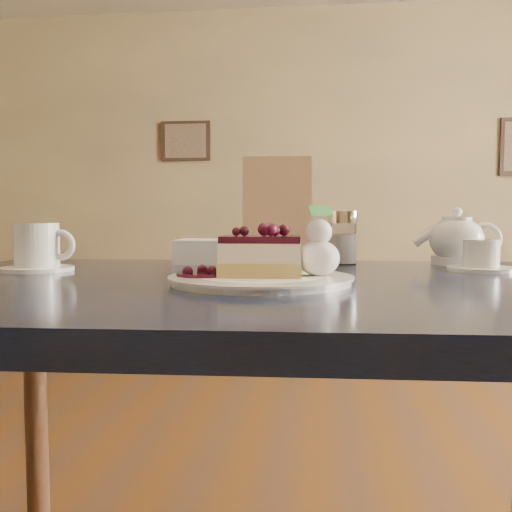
# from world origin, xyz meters

# --- Properties ---
(main_table) EXTENTS (1.35, 0.93, 0.83)m
(main_table) POSITION_xyz_m (-0.23, 0.20, 0.74)
(main_table) COLOR black
(main_table) RESTS_ON ground
(dessert_plate) EXTENTS (0.29, 0.29, 0.01)m
(dessert_plate) POSITION_xyz_m (-0.22, 0.15, 0.83)
(dessert_plate) COLOR white
(dessert_plate) RESTS_ON main_table
(cheesecake_slice) EXTENTS (0.14, 0.10, 0.07)m
(cheesecake_slice) POSITION_xyz_m (-0.22, 0.15, 0.87)
(cheesecake_slice) COLOR tan
(cheesecake_slice) RESTS_ON dessert_plate
(whipped_cream) EXTENTS (0.07, 0.07, 0.06)m
(whipped_cream) POSITION_xyz_m (-0.13, 0.16, 0.87)
(whipped_cream) COLOR white
(whipped_cream) RESTS_ON dessert_plate
(berry_sauce) EXTENTS (0.09, 0.09, 0.01)m
(berry_sauce) POSITION_xyz_m (-0.32, 0.14, 0.84)
(berry_sauce) COLOR #320D18
(berry_sauce) RESTS_ON dessert_plate
(coffee_set) EXTENTS (0.15, 0.14, 0.10)m
(coffee_set) POSITION_xyz_m (-0.69, 0.31, 0.87)
(coffee_set) COLOR white
(coffee_set) RESTS_ON main_table
(tea_set) EXTENTS (0.19, 0.28, 0.12)m
(tea_set) POSITION_xyz_m (0.18, 0.54, 0.87)
(tea_set) COLOR white
(tea_set) RESTS_ON main_table
(menu_card) EXTENTS (0.16, 0.04, 0.24)m
(menu_card) POSITION_xyz_m (-0.23, 0.51, 0.95)
(menu_card) COLOR beige
(menu_card) RESTS_ON main_table
(sugar_shaker) EXTENTS (0.07, 0.07, 0.12)m
(sugar_shaker) POSITION_xyz_m (-0.08, 0.54, 0.89)
(sugar_shaker) COLOR white
(sugar_shaker) RESTS_ON main_table
(napkin_stack) EXTENTS (0.14, 0.14, 0.06)m
(napkin_stack) POSITION_xyz_m (-0.40, 0.55, 0.85)
(napkin_stack) COLOR white
(napkin_stack) RESTS_ON main_table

